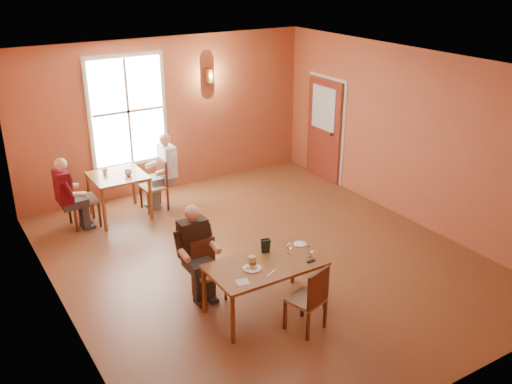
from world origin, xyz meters
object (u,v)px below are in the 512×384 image
second_table (120,196)px  chair_diner_white (153,186)px  diner_main (209,258)px  chair_diner_maroon (83,198)px  diner_maroon (80,192)px  diner_white (154,175)px  chair_diner_main (209,271)px  main_table (265,287)px  chair_empty (306,298)px

second_table → chair_diner_white: chair_diner_white is taller
diner_main → chair_diner_maroon: (-0.79, 3.23, -0.13)m
diner_maroon → diner_white: bearing=90.0°
diner_main → chair_diner_white: size_ratio=1.36×
chair_diner_main → chair_diner_maroon: 3.29m
second_table → diner_maroon: bearing=180.0°
chair_diner_maroon → diner_maroon: (-0.03, 0.00, 0.13)m
chair_diner_main → diner_white: 3.25m
diner_white → diner_maroon: size_ratio=1.05×
main_table → chair_empty: chair_empty is taller
chair_diner_main → chair_diner_maroon: (-0.79, 3.20, 0.09)m
chair_diner_white → diner_white: (0.03, 0.00, 0.20)m
chair_diner_white → diner_maroon: size_ratio=0.74×
main_table → diner_maroon: size_ratio=1.17×
diner_white → diner_maroon: 1.36m
diner_white → chair_diner_maroon: (-1.33, 0.00, -0.16)m
diner_maroon → chair_diner_white: bearing=90.0°
chair_diner_main → diner_maroon: bearing=-75.6°
diner_white → diner_main: bearing=170.5°
diner_white → chair_diner_maroon: diner_white is taller
chair_diner_white → chair_diner_maroon: (-1.30, 0.00, 0.04)m
main_table → diner_white: size_ratio=1.12×
second_table → diner_white: (0.68, 0.00, 0.26)m
main_table → diner_white: (0.04, 3.85, 0.32)m
chair_diner_white → chair_diner_maroon: chair_diner_maroon is taller
main_table → chair_diner_white: (0.01, 3.85, 0.12)m
chair_diner_maroon → diner_maroon: 0.13m
diner_main → chair_diner_maroon: 3.33m
second_table → main_table: bearing=-80.5°
chair_empty → chair_diner_white: 4.46m
main_table → chair_diner_main: size_ratio=1.80×
main_table → chair_diner_main: chair_diner_main is taller
diner_maroon → diner_main: bearing=14.3°
diner_main → chair_diner_white: diner_main is taller
main_table → chair_diner_white: 3.85m
main_table → diner_main: bearing=128.9°
chair_diner_main → diner_maroon: size_ratio=0.65×
chair_diner_main → second_table: chair_diner_main is taller
chair_diner_main → second_table: (-0.14, 3.20, -0.01)m
diner_maroon → chair_empty: bearing=19.0°
main_table → chair_diner_maroon: bearing=108.6°
chair_empty → second_table: chair_empty is taller
chair_empty → diner_white: size_ratio=0.67×
main_table → chair_diner_maroon: (-1.29, 3.85, 0.16)m
chair_diner_main → chair_diner_white: chair_diner_white is taller
chair_empty → chair_diner_maroon: size_ratio=0.88×
chair_diner_white → diner_main: bearing=171.0°
chair_diner_main → chair_empty: chair_empty is taller
second_table → diner_white: bearing=0.0°
diner_white → chair_diner_maroon: bearing=90.0°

